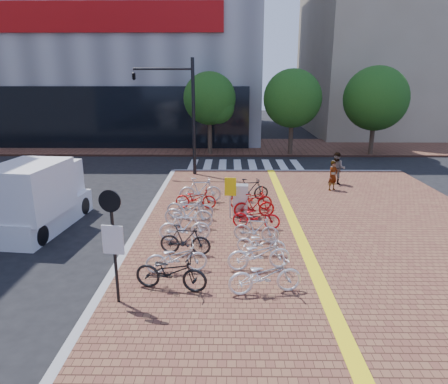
{
  "coord_description": "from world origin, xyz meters",
  "views": [
    {
      "loc": [
        -0.56,
        -12.1,
        5.69
      ],
      "look_at": [
        -0.76,
        3.11,
        1.3
      ],
      "focal_mm": 32.0,
      "sensor_mm": 36.0,
      "label": 1
    }
  ],
  "objects_px": {
    "bike_6": "(196,198)",
    "bike_13": "(254,205)",
    "bike_4": "(188,213)",
    "bike_5": "(190,207)",
    "bike_14": "(251,198)",
    "bike_2": "(185,240)",
    "bike_1": "(177,257)",
    "pedestrian_a": "(333,176)",
    "bike_15": "(250,190)",
    "notice_sign": "(113,233)",
    "bike_10": "(261,243)",
    "pedestrian_b": "(337,169)",
    "bike_8": "(265,275)",
    "traffic_light_pole": "(166,95)",
    "bike_12": "(256,217)",
    "bike_7": "(200,190)",
    "bike_11": "(256,229)",
    "bike_0": "(171,272)",
    "yellow_sign": "(230,190)",
    "utility_box": "(241,200)",
    "box_truck": "(38,197)",
    "bike_3": "(185,227)",
    "bike_9": "(259,254)"
  },
  "relations": [
    {
      "from": "bike_1",
      "to": "pedestrian_b",
      "type": "relative_size",
      "value": 1.04
    },
    {
      "from": "bike_10",
      "to": "bike_15",
      "type": "relative_size",
      "value": 0.9
    },
    {
      "from": "bike_4",
      "to": "box_truck",
      "type": "height_order",
      "value": "box_truck"
    },
    {
      "from": "bike_7",
      "to": "bike_13",
      "type": "height_order",
      "value": "bike_7"
    },
    {
      "from": "bike_4",
      "to": "notice_sign",
      "type": "distance_m",
      "value": 5.61
    },
    {
      "from": "bike_14",
      "to": "pedestrian_a",
      "type": "relative_size",
      "value": 1.22
    },
    {
      "from": "bike_0",
      "to": "yellow_sign",
      "type": "bearing_deg",
      "value": -5.08
    },
    {
      "from": "bike_2",
      "to": "bike_8",
      "type": "relative_size",
      "value": 0.85
    },
    {
      "from": "bike_6",
      "to": "bike_13",
      "type": "distance_m",
      "value": 2.72
    },
    {
      "from": "bike_11",
      "to": "box_truck",
      "type": "relative_size",
      "value": 0.33
    },
    {
      "from": "bike_12",
      "to": "bike_10",
      "type": "bearing_deg",
      "value": -171.94
    },
    {
      "from": "pedestrian_b",
      "to": "utility_box",
      "type": "height_order",
      "value": "pedestrian_b"
    },
    {
      "from": "bike_10",
      "to": "pedestrian_b",
      "type": "height_order",
      "value": "pedestrian_b"
    },
    {
      "from": "bike_1",
      "to": "bike_11",
      "type": "bearing_deg",
      "value": -57.33
    },
    {
      "from": "bike_10",
      "to": "pedestrian_b",
      "type": "relative_size",
      "value": 0.92
    },
    {
      "from": "bike_6",
      "to": "traffic_light_pole",
      "type": "distance_m",
      "value": 7.89
    },
    {
      "from": "bike_14",
      "to": "notice_sign",
      "type": "relative_size",
      "value": 0.61
    },
    {
      "from": "bike_14",
      "to": "bike_2",
      "type": "bearing_deg",
      "value": 155.64
    },
    {
      "from": "bike_7",
      "to": "bike_15",
      "type": "bearing_deg",
      "value": -88.75
    },
    {
      "from": "pedestrian_b",
      "to": "bike_13",
      "type": "bearing_deg",
      "value": -109.8
    },
    {
      "from": "bike_12",
      "to": "pedestrian_a",
      "type": "distance_m",
      "value": 6.86
    },
    {
      "from": "bike_4",
      "to": "bike_6",
      "type": "relative_size",
      "value": 1.07
    },
    {
      "from": "bike_12",
      "to": "bike_9",
      "type": "bearing_deg",
      "value": -174.48
    },
    {
      "from": "bike_7",
      "to": "bike_14",
      "type": "height_order",
      "value": "bike_7"
    },
    {
      "from": "bike_3",
      "to": "bike_12",
      "type": "bearing_deg",
      "value": -68.03
    },
    {
      "from": "bike_0",
      "to": "bike_11",
      "type": "height_order",
      "value": "bike_0"
    },
    {
      "from": "bike_4",
      "to": "bike_5",
      "type": "bearing_deg",
      "value": 10.74
    },
    {
      "from": "bike_4",
      "to": "bike_7",
      "type": "bearing_deg",
      "value": 4.76
    },
    {
      "from": "bike_2",
      "to": "bike_4",
      "type": "distance_m",
      "value": 2.4
    },
    {
      "from": "bike_7",
      "to": "bike_12",
      "type": "distance_m",
      "value": 4.04
    },
    {
      "from": "bike_1",
      "to": "bike_8",
      "type": "height_order",
      "value": "bike_8"
    },
    {
      "from": "bike_8",
      "to": "bike_6",
      "type": "bearing_deg",
      "value": 8.73
    },
    {
      "from": "notice_sign",
      "to": "box_truck",
      "type": "relative_size",
      "value": 0.61
    },
    {
      "from": "bike_1",
      "to": "bike_14",
      "type": "xyz_separation_m",
      "value": [
        2.48,
        5.88,
        0.01
      ]
    },
    {
      "from": "bike_6",
      "to": "notice_sign",
      "type": "distance_m",
      "value": 7.88
    },
    {
      "from": "bike_15",
      "to": "bike_11",
      "type": "bearing_deg",
      "value": 168.07
    },
    {
      "from": "bike_1",
      "to": "pedestrian_a",
      "type": "xyz_separation_m",
      "value": [
        6.78,
        8.97,
        0.28
      ]
    },
    {
      "from": "bike_3",
      "to": "traffic_light_pole",
      "type": "distance_m",
      "value": 11.02
    },
    {
      "from": "bike_4",
      "to": "bike_13",
      "type": "distance_m",
      "value": 2.84
    },
    {
      "from": "bike_4",
      "to": "bike_5",
      "type": "distance_m",
      "value": 0.98
    },
    {
      "from": "yellow_sign",
      "to": "bike_15",
      "type": "bearing_deg",
      "value": 69.36
    },
    {
      "from": "bike_1",
      "to": "bike_6",
      "type": "height_order",
      "value": "bike_1"
    },
    {
      "from": "bike_2",
      "to": "bike_14",
      "type": "xyz_separation_m",
      "value": [
        2.36,
        4.64,
        -0.02
      ]
    },
    {
      "from": "bike_1",
      "to": "bike_15",
      "type": "height_order",
      "value": "bike_15"
    },
    {
      "from": "pedestrian_a",
      "to": "traffic_light_pole",
      "type": "height_order",
      "value": "traffic_light_pole"
    },
    {
      "from": "bike_11",
      "to": "bike_15",
      "type": "relative_size",
      "value": 0.9
    },
    {
      "from": "bike_4",
      "to": "bike_6",
      "type": "height_order",
      "value": "bike_4"
    },
    {
      "from": "bike_9",
      "to": "box_truck",
      "type": "height_order",
      "value": "box_truck"
    },
    {
      "from": "bike_15",
      "to": "notice_sign",
      "type": "relative_size",
      "value": 0.59
    },
    {
      "from": "bike_2",
      "to": "utility_box",
      "type": "height_order",
      "value": "utility_box"
    }
  ]
}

